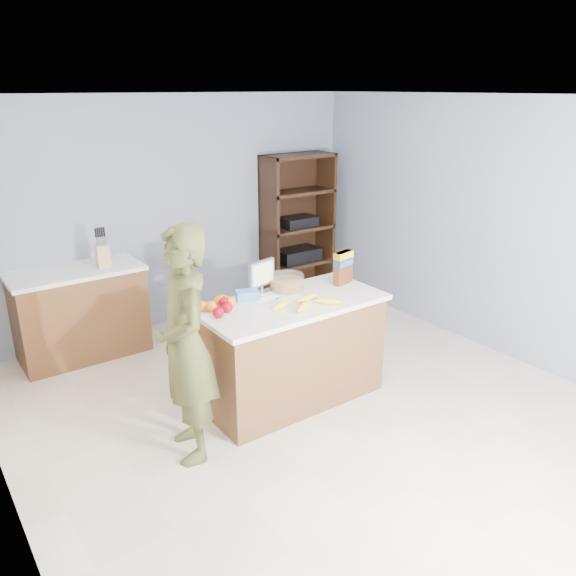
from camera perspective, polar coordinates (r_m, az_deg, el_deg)
floor at (r=4.80m, az=2.50°, el=-12.49°), size 4.50×5.00×0.02m
walls at (r=4.15m, az=2.84°, el=7.15°), size 4.52×5.02×2.51m
counter_peninsula at (r=4.80m, az=0.35°, el=-6.75°), size 1.56×0.76×0.90m
back_cabinet at (r=5.92m, az=-20.33°, el=-2.37°), size 1.24×0.62×0.90m
shelving_unit at (r=7.07m, az=0.75°, el=5.92°), size 0.90×0.40×1.80m
person at (r=3.98m, az=-10.35°, el=-5.78°), size 0.54×0.71×1.73m
knife_block at (r=5.74m, az=-18.33°, el=3.20°), size 0.12×0.10×0.31m
envelopes at (r=4.65m, az=-0.96°, el=-1.09°), size 0.38×0.22×0.00m
bananas at (r=4.50m, az=1.74°, el=-1.52°), size 0.56×0.32×0.05m
apples at (r=4.38m, az=-6.59°, el=-1.98°), size 0.23×0.24×0.09m
oranges at (r=4.49m, az=-7.04°, el=-1.49°), size 0.31×0.17×0.08m
blue_carton at (r=4.63m, az=-4.18°, el=-0.74°), size 0.21×0.18×0.08m
salad_bowl at (r=4.86m, az=-0.13°, el=0.54°), size 0.30×0.30×0.13m
tv at (r=4.75m, az=-2.69°, el=1.35°), size 0.28×0.12×0.28m
cereal_box at (r=4.98m, az=5.64°, el=2.32°), size 0.21×0.12×0.30m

